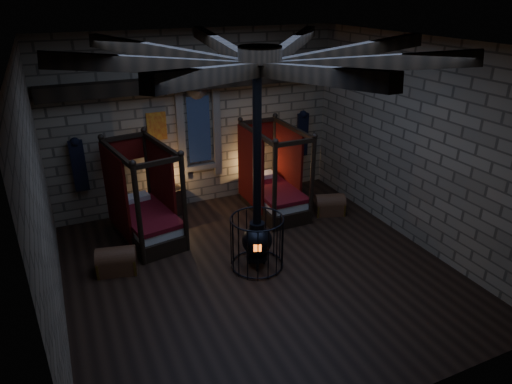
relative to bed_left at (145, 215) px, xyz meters
name	(u,v)px	position (x,y,z in m)	size (l,w,h in m)	color
room	(257,73)	(1.67, -2.17, 3.23)	(7.02, 7.02, 4.29)	black
bed_left	(145,215)	(0.00, 0.00, 0.00)	(1.37, 2.14, 2.09)	black
bed_right	(273,190)	(3.11, 0.05, 0.00)	(1.06, 1.98, 2.07)	black
trunk_left	(117,261)	(-0.81, -1.15, -0.28)	(0.81, 0.61, 0.54)	#59321C
trunk_right	(329,205)	(4.25, -0.73, -0.29)	(0.79, 0.63, 0.51)	#59321C
nightstand_left	(174,201)	(0.84, 0.81, -0.18)	(0.46, 0.44, 0.80)	black
nightstand_right	(249,187)	(2.84, 0.85, -0.18)	(0.48, 0.47, 0.72)	black
stove	(257,238)	(1.71, -2.08, 0.12)	(1.03, 1.03, 4.05)	black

